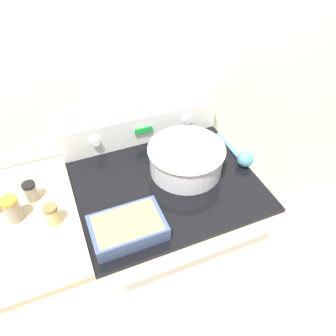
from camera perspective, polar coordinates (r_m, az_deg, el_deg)
name	(u,v)px	position (r m, az deg, el deg)	size (l,w,h in m)	color
ground_plane	(189,335)	(2.15, 3.60, -27.07)	(12.00, 12.00, 0.00)	tan
kitchen_wall	(135,84)	(1.61, -5.78, 14.29)	(8.00, 0.05, 2.50)	silver
stove_range	(166,242)	(1.87, -0.37, -12.68)	(0.81, 0.72, 0.95)	silver
control_panel	(142,128)	(1.68, -4.63, 6.90)	(0.81, 0.07, 0.16)	silver
side_counter	(33,287)	(1.85, -22.49, -18.60)	(0.61, 0.69, 0.97)	silver
mixing_bowl	(186,157)	(1.50, 3.18, 1.84)	(0.36, 0.36, 0.13)	silver
casserole_dish	(128,227)	(1.29, -7.05, -10.18)	(0.28, 0.19, 0.06)	#38476B
ladle	(244,158)	(1.60, 13.03, 1.72)	(0.08, 0.30, 0.08)	teal
spice_jar_brown_cap	(52,214)	(1.37, -19.52, -7.63)	(0.06, 0.06, 0.09)	tan
spice_jar_black_cap	(31,192)	(1.49, -22.77, -3.80)	(0.06, 0.06, 0.09)	gray
spice_jar_orange_cap	(12,209)	(1.43, -25.47, -6.48)	(0.06, 0.06, 0.11)	gray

